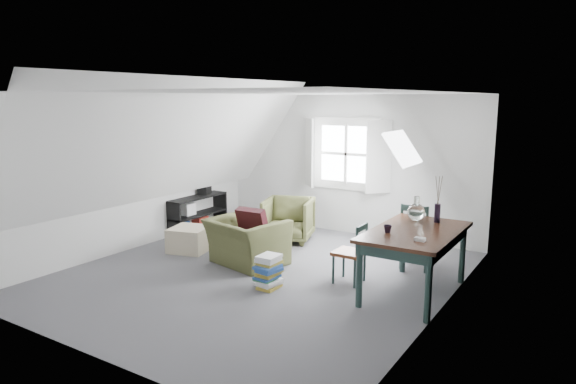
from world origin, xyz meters
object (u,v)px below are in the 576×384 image
Objects in this scene: dining_table at (415,239)px; armchair_near at (247,264)px; armchair_far at (288,240)px; ottoman at (190,239)px; dining_chair_near at (352,252)px; magazine_stack at (269,272)px; media_shelf at (195,216)px; dining_chair_far at (417,235)px.

armchair_near is at bearing -174.43° from dining_table.
ottoman is at bearing -145.17° from armchair_far.
magazine_stack is (-0.83, -0.74, -0.21)m from dining_chair_near.
magazine_stack is (-1.66, -0.80, -0.50)m from dining_table.
dining_table is at bearing -10.88° from media_shelf.
dining_chair_far is at bearing 144.03° from dining_chair_near.
armchair_near is at bearing -2.10° from ottoman.
dining_chair_near is at bearing -54.34° from armchair_far.
dining_chair_near is (-0.54, -1.05, -0.08)m from dining_chair_far.
dining_chair_far reaches higher than magazine_stack.
dining_table is (2.65, -1.26, 0.72)m from armchair_far.
dining_chair_near is (-0.83, -0.05, -0.29)m from dining_table.
dining_chair_far is at bearing -24.80° from armchair_far.
dining_chair_far is 4.17m from media_shelf.
armchair_near is 2.23m from media_shelf.
ottoman is (-1.18, 0.04, 0.19)m from armchair_near.
ottoman is 2.12m from magazine_stack.
ottoman is 1.34× the size of magazine_stack.
dining_chair_near reaches higher than armchair_near.
armchair_near is 1.42m from armchair_far.
dining_chair_near is at bearing 51.50° from dining_chair_far.
media_shelf is at bearing -113.11° from dining_chair_near.
dining_chair_near is 0.64× the size of media_shelf.
dining_chair_near reaches higher than ottoman.
ottoman is (-1.02, -1.37, 0.19)m from armchair_far.
ottoman reaches higher than armchair_far.
media_shelf is 2.98× the size of magazine_stack.
armchair_far is at bearing -134.71° from dining_chair_near.
media_shelf is (-4.46, 0.86, -0.42)m from dining_table.
armchair_far is (-0.16, 1.41, 0.00)m from armchair_near.
ottoman reaches higher than armchair_near.
dining_table reaches higher than armchair_far.
ottoman is at bearing -176.22° from dining_table.
armchair_near is 1.80× the size of ottoman.
armchair_far is 2.29m from magazine_stack.
armchair_near is 1.09× the size of dining_chair_far.
dining_table is at bearing 1.68° from ottoman.
magazine_stack reaches higher than armchair_near.
armchair_near is at bearing -27.21° from media_shelf.
armchair_near is 1.28× the size of armchair_far.
dining_chair_far reaches higher than dining_chair_near.
ottoman is 0.45× the size of media_shelf.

